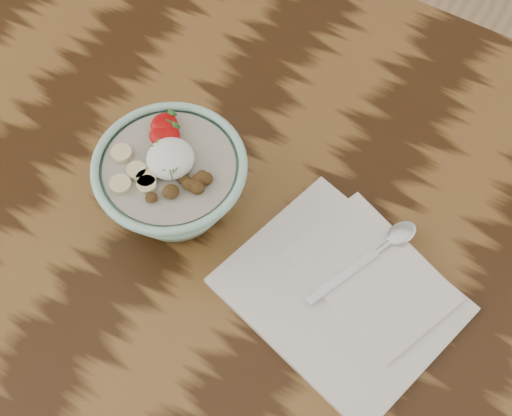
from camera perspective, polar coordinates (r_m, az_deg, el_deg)
The scene contains 4 objects.
table at distance 97.07cm, azimuth 5.23°, elevation -6.00°, with size 160.00×90.00×75.00cm.
breakfast_bowl at distance 86.38cm, azimuth -6.71°, elevation 2.08°, with size 18.30×18.30×12.49cm.
napkin at distance 86.15cm, azimuth 7.29°, elevation -6.58°, with size 29.99×26.51×1.57cm.
spoon at distance 88.06cm, azimuth 10.44°, elevation -2.83°, with size 8.19×16.41×0.89cm.
Camera 1 is at (11.74, -37.14, 154.61)cm, focal length 50.00 mm.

